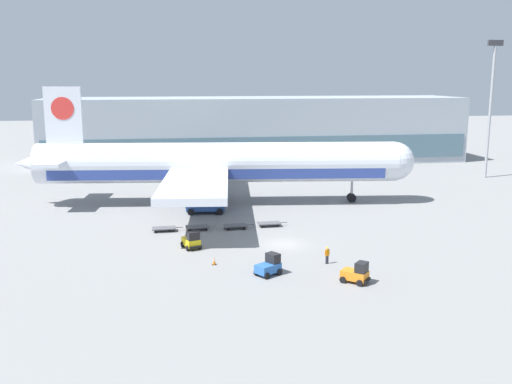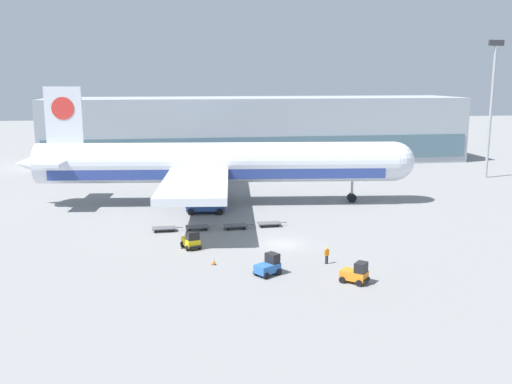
{
  "view_description": "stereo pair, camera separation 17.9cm",
  "coord_description": "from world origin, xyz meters",
  "px_view_note": "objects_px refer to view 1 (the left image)",
  "views": [
    {
      "loc": [
        -12.39,
        -59.88,
        18.18
      ],
      "look_at": [
        -1.57,
        9.98,
        4.0
      ],
      "focal_mm": 40.0,
      "sensor_mm": 36.0,
      "label": 1
    },
    {
      "loc": [
        -12.22,
        -59.91,
        18.18
      ],
      "look_at": [
        -1.57,
        9.98,
        4.0
      ],
      "focal_mm": 40.0,
      "sensor_mm": 36.0,
      "label": 2
    }
  ],
  "objects_px": {
    "light_mast": "(491,100)",
    "baggage_tug_mid": "(269,266)",
    "airplane_main": "(213,164)",
    "baggage_dolly_third": "(236,226)",
    "baggage_dolly_second": "(197,227)",
    "baggage_tug_far": "(356,273)",
    "traffic_cone_near": "(214,261)",
    "baggage_tug_foreground": "(192,241)",
    "baggage_dolly_lead": "(164,228)",
    "ground_crew_near": "(327,254)",
    "scissor_lift_loader": "(205,198)",
    "baggage_dolly_trail": "(269,223)"
  },
  "relations": [
    {
      "from": "airplane_main",
      "to": "baggage_dolly_trail",
      "type": "height_order",
      "value": "airplane_main"
    },
    {
      "from": "baggage_dolly_third",
      "to": "ground_crew_near",
      "type": "relative_size",
      "value": 2.12
    },
    {
      "from": "airplane_main",
      "to": "baggage_dolly_trail",
      "type": "distance_m",
      "value": 16.45
    },
    {
      "from": "baggage_dolly_lead",
      "to": "traffic_cone_near",
      "type": "height_order",
      "value": "traffic_cone_near"
    },
    {
      "from": "baggage_tug_mid",
      "to": "baggage_dolly_lead",
      "type": "relative_size",
      "value": 0.76
    },
    {
      "from": "light_mast",
      "to": "baggage_tug_mid",
      "type": "bearing_deg",
      "value": -136.56
    },
    {
      "from": "baggage_dolly_second",
      "to": "baggage_dolly_lead",
      "type": "bearing_deg",
      "value": 178.54
    },
    {
      "from": "scissor_lift_loader",
      "to": "baggage_dolly_second",
      "type": "relative_size",
      "value": 1.47
    },
    {
      "from": "baggage_dolly_lead",
      "to": "baggage_tug_foreground",
      "type": "bearing_deg",
      "value": -70.44
    },
    {
      "from": "baggage_dolly_second",
      "to": "traffic_cone_near",
      "type": "xyz_separation_m",
      "value": [
        0.93,
        -13.41,
        -0.02
      ]
    },
    {
      "from": "scissor_lift_loader",
      "to": "baggage_dolly_lead",
      "type": "relative_size",
      "value": 1.47
    },
    {
      "from": "baggage_dolly_lead",
      "to": "baggage_dolly_second",
      "type": "bearing_deg",
      "value": -1.46
    },
    {
      "from": "baggage_tug_mid",
      "to": "baggage_tug_far",
      "type": "height_order",
      "value": "same"
    },
    {
      "from": "scissor_lift_loader",
      "to": "baggage_tug_mid",
      "type": "bearing_deg",
      "value": -74.69
    },
    {
      "from": "baggage_tug_mid",
      "to": "baggage_dolly_trail",
      "type": "height_order",
      "value": "baggage_tug_mid"
    },
    {
      "from": "baggage_dolly_third",
      "to": "baggage_dolly_trail",
      "type": "xyz_separation_m",
      "value": [
        4.28,
        0.48,
        0.0
      ]
    },
    {
      "from": "light_mast",
      "to": "ground_crew_near",
      "type": "relative_size",
      "value": 14.11
    },
    {
      "from": "scissor_lift_loader",
      "to": "baggage_tug_mid",
      "type": "xyz_separation_m",
      "value": [
        4.21,
        -26.2,
        -1.14
      ]
    },
    {
      "from": "baggage_tug_foreground",
      "to": "baggage_dolly_third",
      "type": "xyz_separation_m",
      "value": [
        5.69,
        7.48,
        -0.49
      ]
    },
    {
      "from": "ground_crew_near",
      "to": "baggage_tug_mid",
      "type": "bearing_deg",
      "value": -0.65
    },
    {
      "from": "baggage_dolly_third",
      "to": "baggage_dolly_second",
      "type": "bearing_deg",
      "value": 176.73
    },
    {
      "from": "light_mast",
      "to": "baggage_dolly_lead",
      "type": "relative_size",
      "value": 6.65
    },
    {
      "from": "baggage_dolly_third",
      "to": "traffic_cone_near",
      "type": "distance_m",
      "value": 13.82
    },
    {
      "from": "baggage_dolly_lead",
      "to": "ground_crew_near",
      "type": "relative_size",
      "value": 2.12
    },
    {
      "from": "baggage_tug_foreground",
      "to": "baggage_dolly_third",
      "type": "height_order",
      "value": "baggage_tug_foreground"
    },
    {
      "from": "baggage_dolly_lead",
      "to": "traffic_cone_near",
      "type": "xyz_separation_m",
      "value": [
        4.94,
        -13.37,
        -0.02
      ]
    },
    {
      "from": "baggage_tug_far",
      "to": "ground_crew_near",
      "type": "xyz_separation_m",
      "value": [
        -1.14,
        5.61,
        0.16
      ]
    },
    {
      "from": "light_mast",
      "to": "baggage_tug_far",
      "type": "bearing_deg",
      "value": -129.95
    },
    {
      "from": "baggage_tug_far",
      "to": "ground_crew_near",
      "type": "relative_size",
      "value": 1.58
    },
    {
      "from": "baggage_tug_far",
      "to": "traffic_cone_near",
      "type": "height_order",
      "value": "baggage_tug_far"
    },
    {
      "from": "baggage_dolly_second",
      "to": "baggage_dolly_third",
      "type": "relative_size",
      "value": 1.0
    },
    {
      "from": "baggage_dolly_second",
      "to": "baggage_dolly_third",
      "type": "xyz_separation_m",
      "value": [
        4.66,
        -0.1,
        0.0
      ]
    },
    {
      "from": "scissor_lift_loader",
      "to": "baggage_tug_mid",
      "type": "height_order",
      "value": "scissor_lift_loader"
    },
    {
      "from": "baggage_tug_far",
      "to": "baggage_dolly_trail",
      "type": "relative_size",
      "value": 0.74
    },
    {
      "from": "airplane_main",
      "to": "scissor_lift_loader",
      "type": "xyz_separation_m",
      "value": [
        -1.54,
        -5.71,
        -3.83
      ]
    },
    {
      "from": "baggage_dolly_lead",
      "to": "airplane_main",
      "type": "bearing_deg",
      "value": 62.21
    },
    {
      "from": "light_mast",
      "to": "baggage_dolly_lead",
      "type": "height_order",
      "value": "light_mast"
    },
    {
      "from": "traffic_cone_near",
      "to": "baggage_tug_foreground",
      "type": "bearing_deg",
      "value": 108.55
    },
    {
      "from": "baggage_dolly_second",
      "to": "baggage_tug_foreground",
      "type": "bearing_deg",
      "value": -99.7
    },
    {
      "from": "airplane_main",
      "to": "baggage_dolly_trail",
      "type": "bearing_deg",
      "value": -61.9
    },
    {
      "from": "baggage_tug_far",
      "to": "traffic_cone_near",
      "type": "relative_size",
      "value": 3.64
    },
    {
      "from": "baggage_dolly_lead",
      "to": "baggage_dolly_third",
      "type": "xyz_separation_m",
      "value": [
        8.67,
        -0.07,
        0.0
      ]
    },
    {
      "from": "airplane_main",
      "to": "baggage_dolly_second",
      "type": "height_order",
      "value": "airplane_main"
    },
    {
      "from": "ground_crew_near",
      "to": "baggage_dolly_third",
      "type": "bearing_deg",
      "value": -84.22
    },
    {
      "from": "baggage_dolly_lead",
      "to": "traffic_cone_near",
      "type": "relative_size",
      "value": 4.89
    },
    {
      "from": "airplane_main",
      "to": "baggage_dolly_third",
      "type": "distance_m",
      "value": 15.91
    },
    {
      "from": "baggage_tug_mid",
      "to": "baggage_dolly_third",
      "type": "height_order",
      "value": "baggage_tug_mid"
    },
    {
      "from": "baggage_tug_mid",
      "to": "baggage_tug_foreground",
      "type": "bearing_deg",
      "value": 91.84
    },
    {
      "from": "baggage_tug_foreground",
      "to": "baggage_dolly_trail",
      "type": "height_order",
      "value": "baggage_tug_foreground"
    },
    {
      "from": "scissor_lift_loader",
      "to": "baggage_dolly_third",
      "type": "height_order",
      "value": "scissor_lift_loader"
    }
  ]
}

